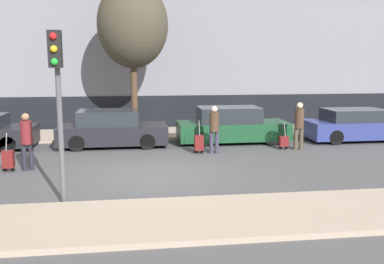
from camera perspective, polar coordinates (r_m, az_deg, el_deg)
name	(u,v)px	position (r m, az deg, el deg)	size (l,w,h in m)	color
ground_plane	(156,175)	(12.56, -4.88, -5.74)	(80.00, 80.00, 0.00)	#4C4C4F
sidewalk_near	(165,219)	(8.97, -3.58, -11.55)	(28.00, 2.50, 0.12)	tan
sidewalk_far	(147,134)	(19.39, -5.99, -0.22)	(28.00, 3.00, 0.12)	tan
building_facade	(143,14)	(22.77, -6.55, 15.36)	(28.00, 2.70, 11.39)	slate
parked_car_1	(112,130)	(16.89, -10.63, 0.32)	(4.17, 1.77, 1.42)	black
parked_car_2	(232,126)	(17.48, 5.29, 0.80)	(4.47, 1.77, 1.46)	#194728
parked_car_3	(356,126)	(19.16, 21.06, 0.81)	(4.33, 1.83, 1.33)	navy
pedestrian_left	(27,138)	(13.78, -21.19, -0.74)	(0.35, 0.34, 1.75)	#23232D
trolley_left	(8,159)	(13.94, -23.30, -3.36)	(0.34, 0.29, 1.18)	maroon
pedestrian_center	(214,127)	(15.31, 2.98, 0.73)	(0.35, 0.34, 1.71)	#383347
trolley_center	(199,143)	(15.33, 0.93, -1.46)	(0.34, 0.29, 1.20)	maroon
pedestrian_right	(299,123)	(16.41, 14.09, 1.19)	(0.35, 0.34, 1.78)	#4C4233
trolley_right	(284,141)	(16.42, 12.12, -1.23)	(0.34, 0.29, 1.04)	maroon
traffic_light	(57,83)	(9.90, -17.52, 6.23)	(0.28, 0.47, 3.93)	#515154
parked_bicycle	(243,122)	(20.09, 6.83, 1.34)	(1.77, 0.06, 0.96)	black
bare_tree_near_crossing	(133,25)	(18.77, -7.91, 13.92)	(2.99, 2.99, 6.52)	#4C3826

